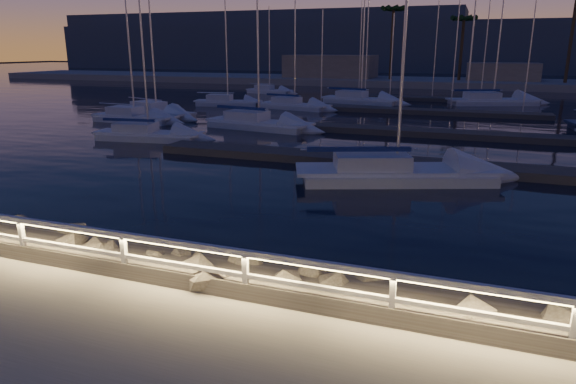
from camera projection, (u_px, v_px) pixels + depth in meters
name	position (u px, v px, depth m)	size (l,w,h in m)	color
ground	(204.00, 290.00, 11.00)	(400.00, 400.00, 0.00)	gray
harbor_water	(405.00, 128.00, 39.45)	(400.00, 440.00, 0.60)	black
guard_rail	(199.00, 256.00, 10.81)	(44.11, 0.12, 1.06)	white
riprap	(189.00, 266.00, 12.68)	(33.15, 3.29, 1.48)	#635E55
floating_docks	(408.00, 119.00, 40.46)	(22.00, 36.00, 0.40)	#514943
far_shore	(444.00, 80.00, 77.83)	(160.00, 14.00, 5.20)	gray
palm_left	(394.00, 12.00, 75.94)	(3.00, 3.00, 11.20)	#4B3A23
palm_center	(464.00, 21.00, 73.87)	(3.00, 3.00, 9.70)	#4B3A23
distant_hills	(376.00, 49.00, 137.81)	(230.00, 37.50, 18.00)	#343F51
sailboat_a	(133.00, 116.00, 40.14)	(7.11, 2.40, 12.02)	silver
sailboat_b	(146.00, 134.00, 32.32)	(7.07, 2.97, 11.69)	silver
sailboat_c	(391.00, 171.00, 22.28)	(8.97, 5.40, 14.76)	silver
sailboat_e	(155.00, 112.00, 42.85)	(7.95, 4.43, 13.15)	silver
sailboat_f	(256.00, 122.00, 36.85)	(8.30, 3.62, 13.70)	silver
sailboat_i	(226.00, 102.00, 51.38)	(6.89, 3.18, 11.39)	silver
sailboat_j	(293.00, 105.00, 48.69)	(7.32, 3.51, 12.03)	silver
sailboat_k	(491.00, 100.00, 52.31)	(9.36, 5.69, 15.41)	silver
sailboat_m	(269.00, 90.00, 65.32)	(6.37, 2.69, 10.58)	silver
sailboat_n	(359.00, 99.00, 53.66)	(8.60, 3.97, 14.15)	silver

